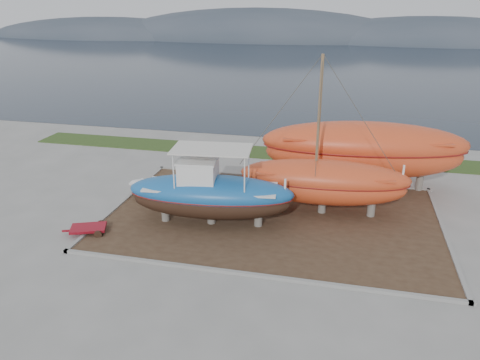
% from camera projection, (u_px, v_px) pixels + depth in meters
% --- Properties ---
extents(ground, '(140.00, 140.00, 0.00)m').
position_uv_depth(ground, '(259.00, 253.00, 22.66)').
color(ground, gray).
rests_on(ground, ground).
extents(dirt_patch, '(18.00, 12.00, 0.06)m').
position_uv_depth(dirt_patch, '(272.00, 217.00, 26.28)').
color(dirt_patch, '#422D1E').
rests_on(dirt_patch, ground).
extents(curb_frame, '(18.60, 12.60, 0.15)m').
position_uv_depth(curb_frame, '(272.00, 216.00, 26.26)').
color(curb_frame, gray).
rests_on(curb_frame, ground).
extents(grass_strip, '(44.00, 3.00, 0.08)m').
position_uv_depth(grass_strip, '(296.00, 155.00, 36.71)').
color(grass_strip, '#284219').
rests_on(grass_strip, ground).
extents(sea, '(260.00, 100.00, 0.04)m').
position_uv_depth(sea, '(331.00, 65.00, 86.18)').
color(sea, '#182331').
rests_on(sea, ground).
extents(mountain_ridge, '(200.00, 36.00, 20.00)m').
position_uv_depth(mountain_ridge, '(341.00, 41.00, 136.09)').
color(mountain_ridge, '#333D49').
rests_on(mountain_ridge, ground).
extents(blue_caique, '(9.12, 3.67, 4.27)m').
position_uv_depth(blue_caique, '(211.00, 187.00, 24.77)').
color(blue_caique, '#1A5FA7').
rests_on(blue_caique, dirt_patch).
extents(white_dinghy, '(4.05, 2.86, 1.14)m').
position_uv_depth(white_dinghy, '(153.00, 193.00, 28.03)').
color(white_dinghy, white).
rests_on(white_dinghy, dirt_patch).
extents(orange_sailboat, '(9.57, 3.25, 8.82)m').
position_uv_depth(orange_sailboat, '(327.00, 138.00, 25.23)').
color(orange_sailboat, '#D14620').
rests_on(orange_sailboat, dirt_patch).
extents(orange_bare_hull, '(13.12, 5.13, 4.19)m').
position_uv_depth(orange_bare_hull, '(363.00, 156.00, 29.62)').
color(orange_bare_hull, '#D14620').
rests_on(orange_bare_hull, dirt_patch).
extents(red_trailer, '(2.97, 2.22, 0.38)m').
position_uv_depth(red_trailer, '(89.00, 230.00, 24.47)').
color(red_trailer, maroon).
rests_on(red_trailer, ground).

